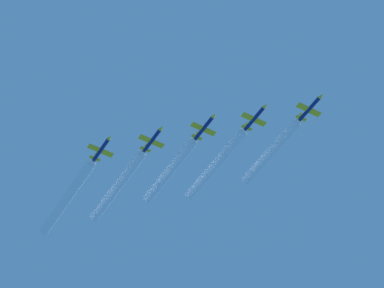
{
  "coord_description": "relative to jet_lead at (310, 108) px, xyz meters",
  "views": [
    {
      "loc": [
        84.29,
        136.07,
        1.38
      ],
      "look_at": [
        -0.31,
        -7.31,
        183.03
      ],
      "focal_mm": 76.5,
      "sensor_mm": 36.0,
      "label": 1
    }
  ],
  "objects": [
    {
      "name": "jet_third_echelon",
      "position": [
        24.17,
        -20.32,
        -2.7
      ],
      "size": [
        8.1,
        11.8,
        2.84
      ],
      "color": "navy"
    },
    {
      "name": "jet_second_echelon",
      "position": [
        12.67,
        -10.39,
        -1.47
      ],
      "size": [
        8.1,
        11.8,
        2.84
      ],
      "color": "navy"
    },
    {
      "name": "smoke_trail_second_echelon",
      "position": [
        12.67,
        -32.46,
        -1.49
      ],
      "size": [
        2.94,
        33.33,
        2.94
      ],
      "color": "white"
    },
    {
      "name": "jet_fifth_echelon",
      "position": [
        47.82,
        -40.63,
        -6.21
      ],
      "size": [
        8.1,
        11.8,
        2.84
      ],
      "color": "navy"
    },
    {
      "name": "jet_lead",
      "position": [
        0.0,
        0.0,
        0.0
      ],
      "size": [
        8.1,
        11.8,
        2.84
      ],
      "color": "navy"
    },
    {
      "name": "jet_fourth_echelon",
      "position": [
        35.86,
        -30.95,
        -4.59
      ],
      "size": [
        8.1,
        11.8,
        2.84
      ],
      "color": "navy"
    },
    {
      "name": "smoke_trail_fifth_echelon",
      "position": [
        47.82,
        -64.77,
        -6.24
      ],
      "size": [
        2.94,
        37.46,
        2.94
      ],
      "color": "white"
    },
    {
      "name": "smoke_trail_lead",
      "position": [
        -0.0,
        -20.28,
        -0.03
      ],
      "size": [
        2.94,
        29.74,
        2.94
      ],
      "color": "white"
    },
    {
      "name": "smoke_trail_fourth_echelon",
      "position": [
        35.86,
        -53.61,
        -4.62
      ],
      "size": [
        2.94,
        34.52,
        2.94
      ],
      "color": "white"
    },
    {
      "name": "smoke_trail_third_echelon",
      "position": [
        24.17,
        -40.98,
        -2.73
      ],
      "size": [
        2.94,
        30.5,
        2.94
      ],
      "color": "white"
    }
  ]
}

